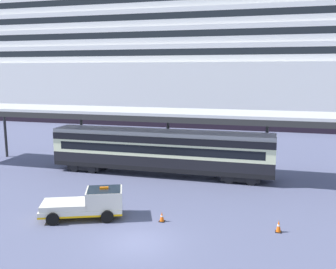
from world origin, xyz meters
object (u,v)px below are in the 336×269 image
object	(u,v)px
train_carriage	(160,150)
traffic_cone_near	(279,226)
traffic_cone_far	(162,217)
service_truck	(90,203)
traffic_cone_mid	(107,194)
cruise_ship	(202,47)

from	to	relation	value
train_carriage	traffic_cone_near	xyz separation A→B (m)	(10.17, -10.02, -1.93)
traffic_cone_near	traffic_cone_far	size ratio (longest dim) A/B	1.18
traffic_cone_near	service_truck	bearing A→B (deg)	-176.01
service_truck	traffic_cone_far	xyz separation A→B (m)	(4.69, 0.56, -0.68)
service_truck	traffic_cone_near	xyz separation A→B (m)	(11.78, 0.82, -0.62)
train_carriage	service_truck	bearing A→B (deg)	-98.47
traffic_cone_mid	cruise_ship	bearing A→B (deg)	91.91
traffic_cone_mid	traffic_cone_far	xyz separation A→B (m)	(5.19, -3.14, 0.02)
train_carriage	traffic_cone_near	distance (m)	14.41
train_carriage	service_truck	size ratio (longest dim) A/B	3.61
traffic_cone_near	cruise_ship	bearing A→B (deg)	104.86
cruise_ship	train_carriage	xyz separation A→B (m)	(3.77, -42.52, -11.72)
train_carriage	traffic_cone_mid	size ratio (longest dim) A/B	33.79
cruise_ship	service_truck	world-z (taller)	cruise_ship
service_truck	traffic_cone_mid	distance (m)	3.79
traffic_cone_far	service_truck	bearing A→B (deg)	-173.24
traffic_cone_near	train_carriage	bearing A→B (deg)	135.41
service_truck	traffic_cone_near	world-z (taller)	service_truck
cruise_ship	service_truck	distance (m)	54.98
cruise_ship	traffic_cone_near	xyz separation A→B (m)	(13.94, -52.54, -13.65)
cruise_ship	train_carriage	size ratio (longest dim) A/B	5.99
train_carriage	traffic_cone_near	size ratio (longest dim) A/B	27.08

